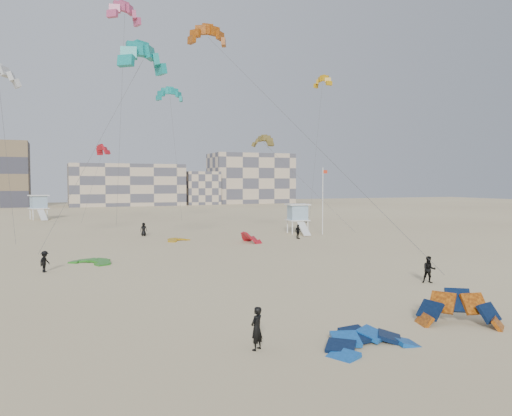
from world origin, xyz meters
name	(u,v)px	position (x,y,z in m)	size (l,w,h in m)	color
ground	(285,336)	(0.00, 0.00, 0.00)	(320.00, 320.00, 0.00)	beige
kite_ground_blue	(369,347)	(2.60, -2.68, 0.00)	(3.92, 4.02, 1.04)	blue
kite_ground_orange	(459,325)	(8.52, -1.60, 0.00)	(3.98, 3.02, 2.59)	orange
kite_ground_green	(92,263)	(-6.65, 24.13, 0.00)	(3.49, 3.70, 0.50)	#187F1F
kite_ground_red_far	(251,242)	(11.15, 32.62, 0.00)	(3.21, 2.70, 1.97)	red
kite_ground_yellow	(178,241)	(3.73, 37.13, 0.00)	(2.69, 2.81, 0.52)	#C88A0F
kitesurfer_main	(257,328)	(-1.88, -1.25, 0.89)	(0.65, 0.43, 1.79)	black
kitesurfer_b	(429,270)	(14.09, 6.90, 0.91)	(0.89, 0.69, 1.83)	black
kitesurfer_c	(45,262)	(-10.25, 21.09, 0.82)	(1.06, 0.61, 1.63)	black
kitesurfer_d	(298,232)	(17.73, 33.84, 0.88)	(1.03, 0.43, 1.75)	black
kitesurfer_e	(144,229)	(0.95, 44.07, 0.86)	(0.84, 0.54, 1.71)	black
kitesurfer_f	(306,218)	(29.86, 55.03, 0.84)	(1.56, 0.50, 1.68)	black
kite_fly_teal_a	(143,60)	(-2.23, 23.63, 17.28)	(11.71, 6.24, 17.84)	#1AA69E
kite_fly_orange	(208,37)	(5.56, 30.58, 21.86)	(9.81, 28.00, 22.00)	orange
kite_fly_pink	(125,14)	(-1.10, 43.53, 27.33)	(6.05, 8.73, 27.72)	#DD5A7A
kite_fly_olive	(263,142)	(15.08, 38.54, 11.92)	(9.92, 11.30, 12.21)	brown
kite_fly_yellow	(323,82)	(29.67, 49.23, 22.41)	(3.90, 6.24, 22.43)	#C88A0F
kite_fly_teal_b	(170,96)	(6.94, 55.44, 19.89)	(3.94, 3.94, 20.02)	#1AA69E
kite_fly_red	(103,151)	(-2.02, 65.78, 12.01)	(6.14, 12.13, 12.40)	red
lifeguard_tower_near	(298,219)	(20.49, 39.42, 1.96)	(3.15, 5.60, 3.95)	white
lifeguard_tower_far	(39,207)	(-12.26, 79.29, 2.23)	(3.85, 6.53, 4.50)	white
flagpole	(323,200)	(23.04, 37.21, 4.57)	(0.71, 0.11, 8.75)	white
condo_mid	(126,185)	(10.00, 130.00, 6.00)	(32.00, 16.00, 12.00)	#C8B192
condo_east	(251,178)	(50.00, 132.00, 8.00)	(26.00, 14.00, 16.00)	#C8B192
condo_fill_right	(201,188)	(32.00, 128.00, 5.00)	(10.00, 10.00, 10.00)	#C8B192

